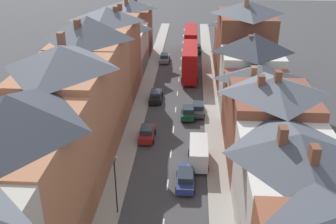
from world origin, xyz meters
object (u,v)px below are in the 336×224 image
object	(u,v)px
double_decker_bus_mid_street	(191,41)
car_parked_left_b	(198,108)
car_far_grey	(197,49)
car_near_silver	(165,58)
delivery_van	(198,152)
double_decker_bus_lead	(190,61)
car_near_blue	(186,178)
car_mid_black	(188,112)
street_lamp	(116,183)
car_mid_white	(156,96)
car_parked_right_b	(147,133)

from	to	relation	value
double_decker_bus_mid_street	car_parked_left_b	bearing A→B (deg)	-87.33
double_decker_bus_mid_street	car_far_grey	distance (m)	2.77
car_near_silver	delivery_van	distance (m)	35.91
double_decker_bus_lead	car_near_blue	world-z (taller)	double_decker_bus_lead
car_mid_black	delivery_van	world-z (taller)	delivery_van
car_near_blue	street_lamp	bearing A→B (deg)	-142.83
car_mid_black	delivery_van	distance (m)	11.26
car_near_blue	car_mid_white	world-z (taller)	car_near_blue
car_mid_white	car_parked_right_b	size ratio (longest dim) A/B	1.12
street_lamp	car_parked_left_b	bearing A→B (deg)	70.91
car_near_silver	car_near_blue	bearing A→B (deg)	-82.94
car_mid_white	car_far_grey	distance (m)	25.95
car_near_silver	street_lamp	bearing A→B (deg)	-91.49
car_parked_left_b	street_lamp	world-z (taller)	street_lamp
car_near_blue	car_far_grey	xyz separation A→B (m)	(1.30, 46.12, 0.00)
car_parked_left_b	car_near_blue	bearing A→B (deg)	-94.47
double_decker_bus_mid_street	double_decker_bus_lead	bearing A→B (deg)	-90.00
car_mid_black	car_far_grey	world-z (taller)	car_mid_black
car_near_blue	car_parked_right_b	world-z (taller)	car_parked_right_b
double_decker_bus_mid_street	car_parked_left_b	xyz separation A→B (m)	(1.31, -28.06, -1.97)
car_near_blue	delivery_van	xyz separation A→B (m)	(1.30, 4.18, 0.52)
double_decker_bus_mid_street	delivery_van	size ratio (longest dim) A/B	2.08
car_near_blue	car_parked_left_b	bearing A→B (deg)	85.53
car_parked_right_b	street_lamp	size ratio (longest dim) A/B	0.74
car_parked_left_b	car_parked_right_b	xyz separation A→B (m)	(-6.20, -7.53, 0.01)
car_mid_white	delivery_van	world-z (taller)	delivery_van
car_far_grey	street_lamp	world-z (taller)	street_lamp
car_parked_right_b	double_decker_bus_mid_street	bearing A→B (deg)	82.17
car_near_blue	car_mid_white	bearing A→B (deg)	103.19
car_far_grey	car_parked_right_b	bearing A→B (deg)	-99.51
delivery_van	car_parked_left_b	bearing A→B (deg)	90.00
double_decker_bus_lead	double_decker_bus_mid_street	size ratio (longest dim) A/B	1.00
car_far_grey	car_parked_right_b	distance (m)	37.51
car_near_silver	car_parked_left_b	xyz separation A→B (m)	(6.20, -22.91, 0.05)
double_decker_bus_lead	car_mid_black	world-z (taller)	double_decker_bus_lead
car_near_silver	car_mid_black	distance (m)	24.68
car_far_grey	car_parked_right_b	world-z (taller)	car_parked_right_b
car_parked_left_b	street_lamp	xyz separation A→B (m)	(-7.35, -21.23, 2.40)
car_far_grey	car_near_silver	bearing A→B (deg)	-133.37
car_parked_right_b	car_near_blue	bearing A→B (deg)	-61.74
double_decker_bus_mid_street	car_parked_left_b	world-z (taller)	double_decker_bus_mid_street
car_near_silver	car_mid_white	world-z (taller)	car_mid_white
car_near_silver	car_mid_black	world-z (taller)	car_mid_black
car_parked_right_b	delivery_van	distance (m)	7.94
double_decker_bus_mid_street	car_near_silver	bearing A→B (deg)	-133.52
car_near_silver	double_decker_bus_mid_street	bearing A→B (deg)	46.48
car_mid_black	car_near_silver	bearing A→B (deg)	101.45
double_decker_bus_mid_street	car_far_grey	size ratio (longest dim) A/B	2.45
car_mid_white	car_parked_right_b	world-z (taller)	car_parked_right_b
double_decker_bus_lead	double_decker_bus_mid_street	distance (m)	13.24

